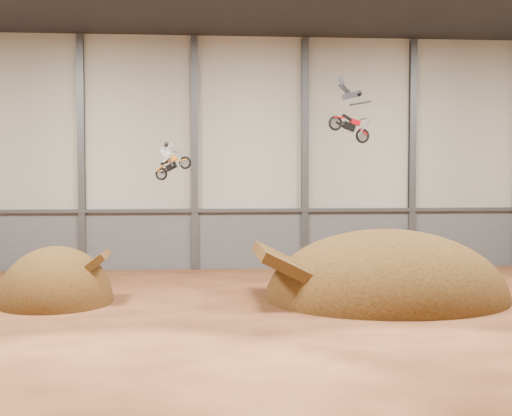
{
  "coord_description": "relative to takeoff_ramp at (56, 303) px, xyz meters",
  "views": [
    {
      "loc": [
        -3.24,
        -28.06,
        5.94
      ],
      "look_at": [
        -0.54,
        4.0,
        4.25
      ],
      "focal_mm": 50.0,
      "sensor_mm": 36.0,
      "label": 1
    }
  ],
  "objects": [
    {
      "name": "back_wall",
      "position": [
        9.57,
        10.58,
        7.0
      ],
      "size": [
        40.0,
        0.1,
        14.0
      ],
      "primitive_type": "cube",
      "color": "beige",
      "rests_on": "ground"
    },
    {
      "name": "fmx_rider_a",
      "position": [
        5.35,
        2.0,
        6.65
      ],
      "size": [
        2.58,
        1.52,
        2.39
      ],
      "primitive_type": null,
      "rotation": [
        0.0,
        -0.42,
        -0.34
      ],
      "color": "orange"
    },
    {
      "name": "landing_ramp",
      "position": [
        15.1,
        -0.36,
        0.0
      ],
      "size": [
        11.24,
        9.94,
        6.48
      ],
      "primitive_type": "ellipsoid",
      "color": "#38230E",
      "rests_on": "ground"
    },
    {
      "name": "takeoff_ramp",
      "position": [
        0.0,
        0.0,
        0.0
      ],
      "size": [
        5.09,
        5.87,
        5.09
      ],
      "primitive_type": "ellipsoid",
      "color": "#38230E",
      "rests_on": "ground"
    },
    {
      "name": "steel_column_4",
      "position": [
        19.57,
        10.38,
        7.0
      ],
      "size": [
        0.4,
        0.36,
        13.9
      ],
      "primitive_type": "cube",
      "color": "#47494F",
      "rests_on": "ground"
    },
    {
      "name": "steel_column_2",
      "position": [
        6.24,
        10.38,
        7.0
      ],
      "size": [
        0.4,
        0.36,
        13.9
      ],
      "primitive_type": "cube",
      "color": "#47494F",
      "rests_on": "ground"
    },
    {
      "name": "floor",
      "position": [
        9.57,
        -4.42,
        0.0
      ],
      "size": [
        40.0,
        40.0,
        0.0
      ],
      "primitive_type": "plane",
      "color": "#532916",
      "rests_on": "ground"
    },
    {
      "name": "steel_column_1",
      "position": [
        -0.43,
        10.38,
        7.0
      ],
      "size": [
        0.4,
        0.36,
        13.9
      ],
      "primitive_type": "cube",
      "color": "#47494F",
      "rests_on": "ground"
    },
    {
      "name": "fmx_rider_b",
      "position": [
        13.33,
        0.37,
        8.79
      ],
      "size": [
        3.73,
        1.65,
        3.41
      ],
      "primitive_type": null,
      "rotation": [
        0.0,
        0.39,
        0.23
      ],
      "color": "#AA090F"
    },
    {
      "name": "steel_rail",
      "position": [
        9.57,
        10.33,
        3.55
      ],
      "size": [
        39.8,
        0.35,
        0.2
      ],
      "primitive_type": "cube",
      "color": "#47494F",
      "rests_on": "lower_band_back"
    },
    {
      "name": "lower_band_back",
      "position": [
        9.57,
        10.48,
        1.75
      ],
      "size": [
        39.8,
        0.18,
        3.5
      ],
      "primitive_type": "cube",
      "color": "#5B5D63",
      "rests_on": "ground"
    },
    {
      "name": "steel_column_3",
      "position": [
        12.91,
        10.38,
        7.0
      ],
      "size": [
        0.4,
        0.36,
        13.9
      ],
      "primitive_type": "cube",
      "color": "#47494F",
      "rests_on": "ground"
    }
  ]
}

